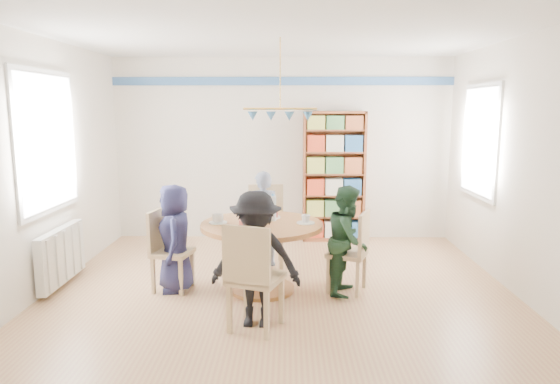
{
  "coord_description": "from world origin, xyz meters",
  "views": [
    {
      "loc": [
        0.09,
        -4.98,
        1.95
      ],
      "look_at": [
        0.0,
        0.4,
        1.05
      ],
      "focal_mm": 32.0,
      "sensor_mm": 36.0,
      "label": 1
    }
  ],
  "objects_px": {
    "dining_table": "(262,241)",
    "bookshelf": "(334,178)",
    "chair_right": "(354,248)",
    "person_far": "(263,218)",
    "person_left": "(175,238)",
    "person_right": "(348,240)",
    "person_near": "(256,259)",
    "chair_far": "(266,221)",
    "chair_left": "(166,246)",
    "radiator": "(61,255)",
    "chair_near": "(252,273)"
  },
  "relations": [
    {
      "from": "dining_table",
      "to": "bookshelf",
      "type": "bearing_deg",
      "value": 66.06
    },
    {
      "from": "chair_right",
      "to": "person_far",
      "type": "relative_size",
      "value": 0.74
    },
    {
      "from": "dining_table",
      "to": "person_far",
      "type": "bearing_deg",
      "value": 92.1
    },
    {
      "from": "person_left",
      "to": "person_far",
      "type": "relative_size",
      "value": 0.97
    },
    {
      "from": "bookshelf",
      "to": "chair_right",
      "type": "bearing_deg",
      "value": -89.25
    },
    {
      "from": "person_far",
      "to": "chair_right",
      "type": "bearing_deg",
      "value": 138.29
    },
    {
      "from": "dining_table",
      "to": "person_far",
      "type": "xyz_separation_m",
      "value": [
        -0.03,
        0.91,
        0.04
      ]
    },
    {
      "from": "person_right",
      "to": "person_near",
      "type": "relative_size",
      "value": 0.94
    },
    {
      "from": "person_far",
      "to": "person_left",
      "type": "bearing_deg",
      "value": 45.84
    },
    {
      "from": "chair_far",
      "to": "person_far",
      "type": "height_order",
      "value": "person_far"
    },
    {
      "from": "dining_table",
      "to": "bookshelf",
      "type": "relative_size",
      "value": 0.68
    },
    {
      "from": "chair_left",
      "to": "chair_right",
      "type": "distance_m",
      "value": 2.02
    },
    {
      "from": "radiator",
      "to": "person_right",
      "type": "relative_size",
      "value": 0.86
    },
    {
      "from": "radiator",
      "to": "chair_near",
      "type": "bearing_deg",
      "value": -27.31
    },
    {
      "from": "chair_near",
      "to": "person_far",
      "type": "height_order",
      "value": "person_far"
    },
    {
      "from": "person_right",
      "to": "bookshelf",
      "type": "distance_m",
      "value": 2.22
    },
    {
      "from": "bookshelf",
      "to": "person_far",
      "type": "bearing_deg",
      "value": -128.46
    },
    {
      "from": "person_near",
      "to": "bookshelf",
      "type": "relative_size",
      "value": 0.65
    },
    {
      "from": "person_right",
      "to": "person_near",
      "type": "height_order",
      "value": "person_near"
    },
    {
      "from": "person_near",
      "to": "person_left",
      "type": "bearing_deg",
      "value": 139.94
    },
    {
      "from": "radiator",
      "to": "person_near",
      "type": "distance_m",
      "value": 2.44
    },
    {
      "from": "chair_near",
      "to": "radiator",
      "type": "bearing_deg",
      "value": 152.69
    },
    {
      "from": "person_right",
      "to": "bookshelf",
      "type": "height_order",
      "value": "bookshelf"
    },
    {
      "from": "chair_far",
      "to": "person_right",
      "type": "bearing_deg",
      "value": -48.34
    },
    {
      "from": "radiator",
      "to": "chair_near",
      "type": "height_order",
      "value": "chair_near"
    },
    {
      "from": "chair_right",
      "to": "chair_left",
      "type": "bearing_deg",
      "value": 178.71
    },
    {
      "from": "chair_right",
      "to": "chair_far",
      "type": "relative_size",
      "value": 0.88
    },
    {
      "from": "dining_table",
      "to": "chair_right",
      "type": "relative_size",
      "value": 1.48
    },
    {
      "from": "dining_table",
      "to": "chair_right",
      "type": "distance_m",
      "value": 0.99
    },
    {
      "from": "person_left",
      "to": "chair_far",
      "type": "bearing_deg",
      "value": 124.54
    },
    {
      "from": "chair_left",
      "to": "person_right",
      "type": "height_order",
      "value": "person_right"
    },
    {
      "from": "chair_right",
      "to": "person_left",
      "type": "bearing_deg",
      "value": 179.26
    },
    {
      "from": "person_near",
      "to": "bookshelf",
      "type": "height_order",
      "value": "bookshelf"
    },
    {
      "from": "person_far",
      "to": "person_near",
      "type": "height_order",
      "value": "person_near"
    },
    {
      "from": "chair_far",
      "to": "chair_left",
      "type": "bearing_deg",
      "value": -137.33
    },
    {
      "from": "chair_left",
      "to": "person_far",
      "type": "relative_size",
      "value": 0.73
    },
    {
      "from": "chair_right",
      "to": "chair_near",
      "type": "relative_size",
      "value": 0.9
    },
    {
      "from": "chair_right",
      "to": "person_left",
      "type": "height_order",
      "value": "person_left"
    },
    {
      "from": "chair_left",
      "to": "chair_near",
      "type": "xyz_separation_m",
      "value": [
        1.01,
        -1.05,
        0.06
      ]
    },
    {
      "from": "dining_table",
      "to": "chair_left",
      "type": "bearing_deg",
      "value": 178.7
    },
    {
      "from": "radiator",
      "to": "bookshelf",
      "type": "xyz_separation_m",
      "value": [
        3.18,
        2.04,
        0.59
      ]
    },
    {
      "from": "chair_far",
      "to": "person_near",
      "type": "height_order",
      "value": "person_near"
    },
    {
      "from": "person_far",
      "to": "person_near",
      "type": "relative_size",
      "value": 0.97
    },
    {
      "from": "radiator",
      "to": "person_left",
      "type": "bearing_deg",
      "value": -4.72
    },
    {
      "from": "person_left",
      "to": "person_far",
      "type": "height_order",
      "value": "person_far"
    },
    {
      "from": "radiator",
      "to": "chair_left",
      "type": "xyz_separation_m",
      "value": [
        1.19,
        -0.09,
        0.13
      ]
    },
    {
      "from": "dining_table",
      "to": "radiator",
      "type": "bearing_deg",
      "value": 177.18
    },
    {
      "from": "chair_near",
      "to": "bookshelf",
      "type": "xyz_separation_m",
      "value": [
        0.99,
        3.17,
        0.4
      ]
    },
    {
      "from": "chair_right",
      "to": "dining_table",
      "type": "bearing_deg",
      "value": 178.72
    },
    {
      "from": "bookshelf",
      "to": "person_near",
      "type": "bearing_deg",
      "value": -107.64
    }
  ]
}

